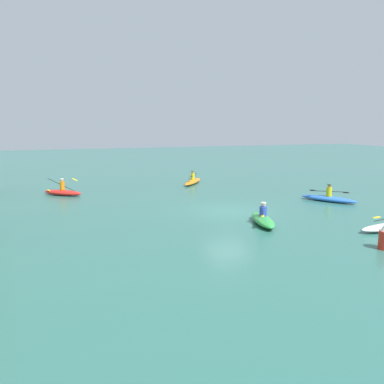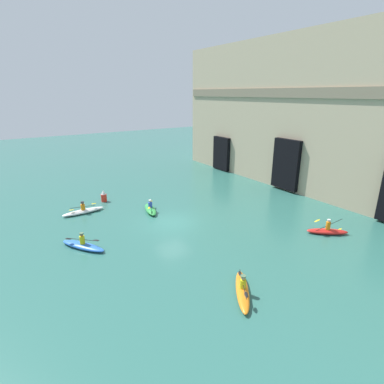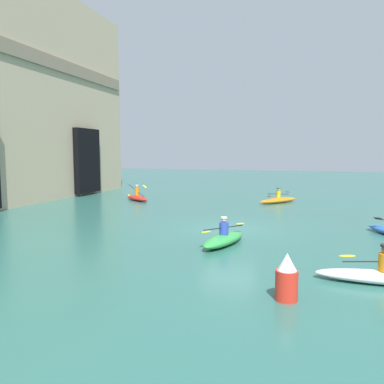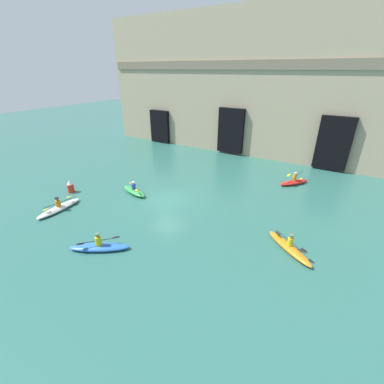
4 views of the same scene
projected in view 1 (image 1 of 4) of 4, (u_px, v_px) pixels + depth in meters
name	position (u px, v px, depth m)	size (l,w,h in m)	color
ground_plane	(228.00, 211.00, 20.87)	(120.00, 120.00, 0.00)	#2D665B
kayak_orange	(193.00, 181.00, 30.50)	(3.22, 2.70, 1.10)	orange
kayak_red	(63.00, 192.00, 25.56)	(2.44, 2.78, 1.22)	red
kayak_blue	(329.00, 198.00, 23.50)	(3.39, 2.55, 1.13)	blue
kayak_green	(263.00, 219.00, 18.09)	(3.00, 1.53, 1.09)	green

